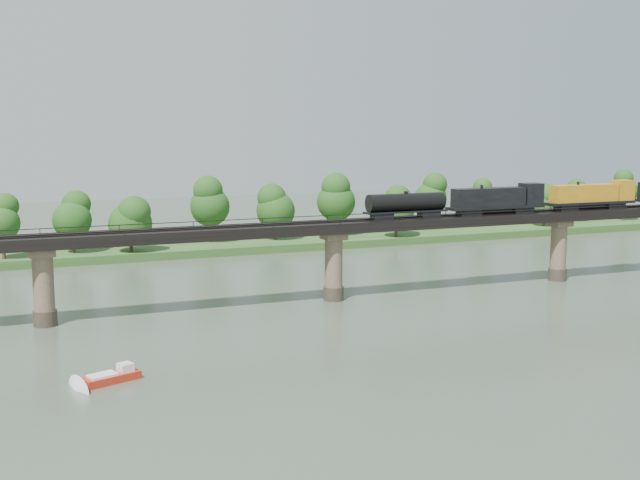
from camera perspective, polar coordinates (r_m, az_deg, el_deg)
name	(u,v)px	position (r m, az deg, el deg)	size (l,w,h in m)	color
ground	(438,354)	(91.51, 8.36, -8.05)	(400.00, 400.00, 0.00)	#394738
far_bank	(231,243)	(168.58, -6.32, -0.21)	(300.00, 24.00, 1.60)	#2D5321
bridge	(334,263)	(116.46, 0.97, -1.67)	(236.00, 30.00, 11.50)	#473A2D
bridge_superstructure	(334,220)	(115.53, 0.98, 1.43)	(220.00, 4.90, 0.75)	black
far_treeline	(197,208)	(161.25, -8.74, 2.24)	(289.06, 17.54, 13.60)	#382619
freight_train	(561,197)	(135.91, 16.75, 2.93)	(67.80, 2.64, 4.67)	black
motorboat	(112,376)	(83.90, -14.58, -9.37)	(6.11, 3.92, 1.61)	red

